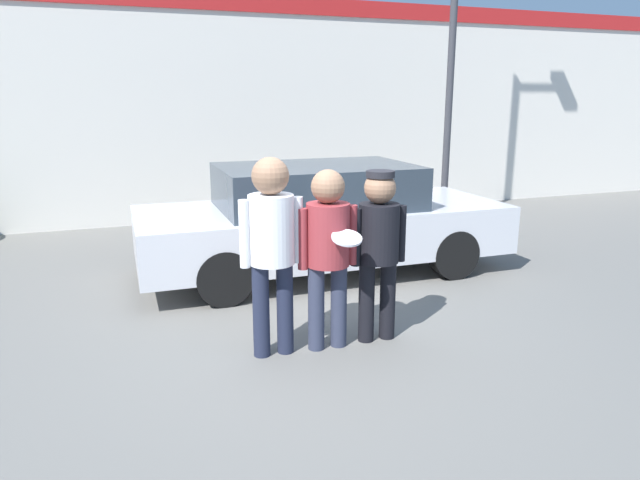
{
  "coord_description": "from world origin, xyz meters",
  "views": [
    {
      "loc": [
        -1.66,
        -4.87,
        2.26
      ],
      "look_at": [
        0.05,
        -0.06,
        0.98
      ],
      "focal_mm": 32.0,
      "sensor_mm": 36.0,
      "label": 1
    }
  ],
  "objects_px": {
    "person_middle_with_frisbee": "(328,244)",
    "person_right": "(379,241)",
    "person_left": "(272,238)",
    "parked_car_near": "(322,219)"
  },
  "relations": [
    {
      "from": "person_right",
      "to": "parked_car_near",
      "type": "bearing_deg",
      "value": 83.91
    },
    {
      "from": "person_left",
      "to": "person_right",
      "type": "height_order",
      "value": "person_left"
    },
    {
      "from": "person_middle_with_frisbee",
      "to": "parked_car_near",
      "type": "bearing_deg",
      "value": 71.71
    },
    {
      "from": "parked_car_near",
      "to": "person_right",
      "type": "bearing_deg",
      "value": -96.09
    },
    {
      "from": "person_right",
      "to": "parked_car_near",
      "type": "xyz_separation_m",
      "value": [
        0.24,
        2.23,
        -0.26
      ]
    },
    {
      "from": "person_middle_with_frisbee",
      "to": "parked_car_near",
      "type": "xyz_separation_m",
      "value": [
        0.74,
        2.25,
        -0.28
      ]
    },
    {
      "from": "person_middle_with_frisbee",
      "to": "parked_car_near",
      "type": "relative_size",
      "value": 0.35
    },
    {
      "from": "person_middle_with_frisbee",
      "to": "person_right",
      "type": "bearing_deg",
      "value": 1.88
    },
    {
      "from": "person_left",
      "to": "person_right",
      "type": "relative_size",
      "value": 1.1
    },
    {
      "from": "person_middle_with_frisbee",
      "to": "person_left",
      "type": "bearing_deg",
      "value": 176.29
    }
  ]
}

